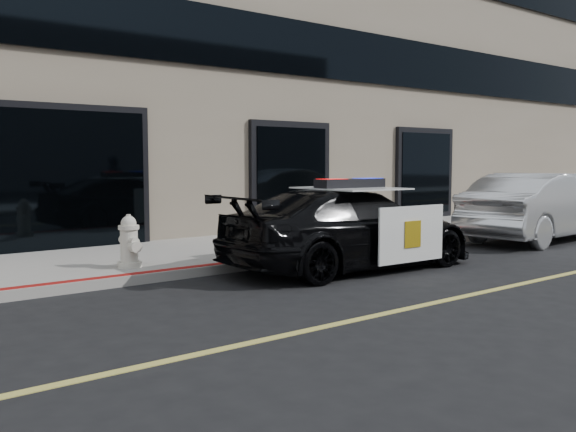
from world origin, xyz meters
TOP-DOWN VIEW (x-y plane):
  - ground at (0.00, 0.00)m, footprint 120.00×120.00m
  - sidewalk_n at (0.00, 5.25)m, footprint 60.00×3.50m
  - police_car at (2.20, 2.53)m, footprint 2.35×4.79m
  - silver_sedan at (8.21, 2.55)m, footprint 2.16×4.84m
  - fire_hydrant at (-0.98, 4.17)m, footprint 0.37×0.52m

SIDE VIEW (x-z plane):
  - ground at x=0.00m, z-range 0.00..0.00m
  - sidewalk_n at x=0.00m, z-range 0.00..0.15m
  - fire_hydrant at x=-0.98m, z-range 0.12..0.95m
  - police_car at x=2.20m, z-range -0.08..1.44m
  - silver_sedan at x=8.21m, z-range 0.00..1.53m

